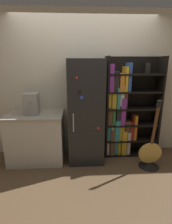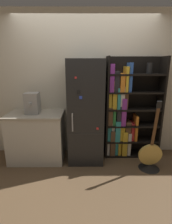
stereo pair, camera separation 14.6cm
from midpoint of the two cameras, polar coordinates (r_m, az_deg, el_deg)
ground_plane at (r=3.24m, az=1.23°, el=-15.98°), size 16.00×16.00×0.00m
wall_back at (r=3.27m, az=1.14°, el=8.56°), size 8.00×0.05×2.60m
refrigerator at (r=3.03m, az=1.25°, el=-0.01°), size 0.60×0.63×1.77m
bookshelf at (r=3.29m, az=13.82°, el=-0.35°), size 0.99×0.34×1.82m
kitchen_counter at (r=3.27m, az=-14.41°, el=-7.69°), size 0.96×0.63×0.87m
espresso_machine at (r=3.10m, az=-15.82°, el=2.80°), size 0.23×0.29×0.36m
guitar at (r=3.19m, az=21.37°, el=-14.18°), size 0.38×0.34×1.18m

